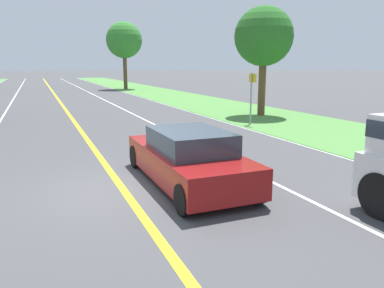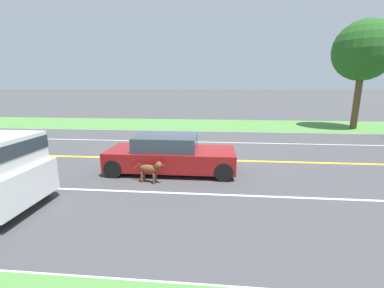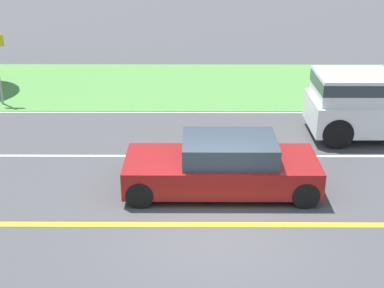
{
  "view_description": "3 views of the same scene",
  "coord_description": "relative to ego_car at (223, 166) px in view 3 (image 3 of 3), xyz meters",
  "views": [
    {
      "loc": [
        -1.68,
        -8.29,
        2.81
      ],
      "look_at": [
        1.43,
        -0.79,
        1.1
      ],
      "focal_mm": 35.0,
      "sensor_mm": 36.0,
      "label": 1
    },
    {
      "loc": [
        10.39,
        1.4,
        3.06
      ],
      "look_at": [
        1.86,
        0.62,
        1.1
      ],
      "focal_mm": 24.0,
      "sensor_mm": 36.0,
      "label": 2
    },
    {
      "loc": [
        -9.76,
        0.48,
        6.11
      ],
      "look_at": [
        1.91,
        0.53,
        1.05
      ],
      "focal_mm": 50.0,
      "sensor_mm": 36.0,
      "label": 3
    }
  ],
  "objects": [
    {
      "name": "ground_plane",
      "position": [
        -1.57,
        0.2,
        -0.62
      ],
      "size": [
        400.0,
        400.0,
        0.0
      ],
      "primitive_type": "plane",
      "color": "#424244"
    },
    {
      "name": "centre_divider_line",
      "position": [
        -1.57,
        0.2,
        -0.62
      ],
      "size": [
        0.18,
        160.0,
        0.01
      ],
      "primitive_type": "cube",
      "color": "yellow",
      "rests_on": "ground"
    },
    {
      "name": "lane_edge_line_right",
      "position": [
        5.43,
        0.2,
        -0.62
      ],
      "size": [
        0.14,
        160.0,
        0.01
      ],
      "primitive_type": "cube",
      "color": "white",
      "rests_on": "ground"
    },
    {
      "name": "lane_dash_same_dir",
      "position": [
        1.93,
        0.2,
        -0.62
      ],
      "size": [
        0.1,
        160.0,
        0.01
      ],
      "primitive_type": "cube",
      "color": "white",
      "rests_on": "ground"
    },
    {
      "name": "grass_verge_right",
      "position": [
        8.43,
        0.2,
        -0.61
      ],
      "size": [
        6.0,
        160.0,
        0.03
      ],
      "primitive_type": "cube",
      "color": "#4C843D",
      "rests_on": "ground"
    },
    {
      "name": "ego_car",
      "position": [
        0.0,
        0.0,
        0.0
      ],
      "size": [
        1.84,
        4.52,
        1.33
      ],
      "color": "maroon",
      "rests_on": "ground"
    },
    {
      "name": "dog",
      "position": [
        1.19,
        -0.42,
        -0.15
      ],
      "size": [
        0.38,
        1.07,
        0.76
      ],
      "rotation": [
        0.0,
        0.0,
        -0.24
      ],
      "color": "brown",
      "rests_on": "ground"
    }
  ]
}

